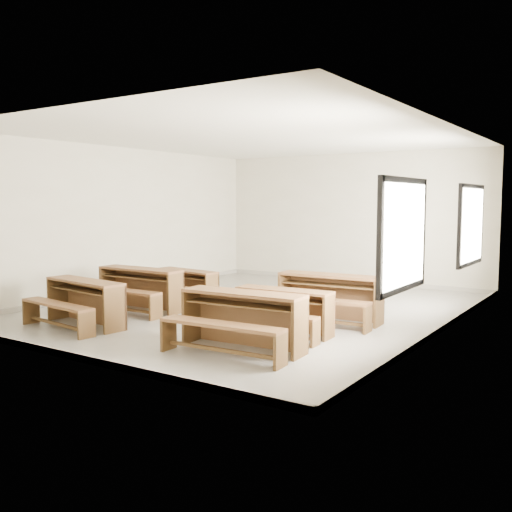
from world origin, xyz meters
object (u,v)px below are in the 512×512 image
Objects in this scene: desk_set_1 at (139,286)px; desk_set_4 at (282,308)px; desk_set_5 at (328,294)px; desk_set_0 at (82,299)px; desk_set_3 at (241,316)px; desk_set_2 at (186,283)px.

desk_set_4 is at bearing -4.45° from desk_set_1.
desk_set_5 is at bearing 16.02° from desk_set_1.
desk_set_5 is (3.39, 1.06, 0.01)m from desk_set_1.
desk_set_0 is 0.96× the size of desk_set_3.
desk_set_4 is 1.25m from desk_set_5.
desk_set_4 reaches higher than desk_set_2.
desk_set_0 reaches higher than desk_set_2.
desk_set_3 reaches higher than desk_set_1.
desk_set_0 is 1.11× the size of desk_set_4.
desk_set_2 is at bearing 97.63° from desk_set_0.
desk_set_3 is 2.35m from desk_set_5.
desk_set_3 is at bearing -92.43° from desk_set_4.
desk_set_1 is at bearing -91.54° from desk_set_2.
desk_set_0 is 1.48m from desk_set_1.
desk_set_3 is (3.23, -1.28, 0.01)m from desk_set_1.
desk_set_3 reaches higher than desk_set_5.
desk_set_2 is at bearing 138.23° from desk_set_3.
desk_set_0 is 1.15× the size of desk_set_2.
desk_set_2 is 3.22m from desk_set_5.
desk_set_4 is (-0.01, 1.11, -0.06)m from desk_set_3.
desk_set_4 is (3.02, 1.30, -0.03)m from desk_set_0.
desk_set_2 is at bearing 175.48° from desk_set_5.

